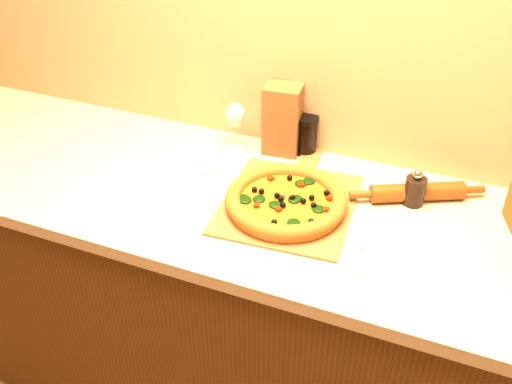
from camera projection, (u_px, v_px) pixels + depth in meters
name	position (u px, v px, depth m)	size (l,w,h in m)	color
cabinet	(276.00, 319.00, 1.88)	(2.80, 0.65, 0.86)	#4A2D10
countertop	(279.00, 210.00, 1.62)	(2.84, 0.68, 0.04)	#C0B396
pizza_peel	(289.00, 201.00, 1.61)	(0.39, 0.55, 0.01)	brown
pizza	(286.00, 201.00, 1.57)	(0.34, 0.34, 0.05)	#B97E2E
pepper_grinder	(415.00, 190.00, 1.59)	(0.06, 0.06, 0.11)	black
rolling_pin	(417.00, 192.00, 1.61)	(0.36, 0.19, 0.05)	#502A0D
wine_glass	(235.00, 116.00, 1.81)	(0.06, 0.06, 0.15)	silver
paper_bag	(282.00, 120.00, 1.78)	(0.11, 0.09, 0.23)	brown
dark_jar	(306.00, 134.00, 1.81)	(0.08, 0.08, 0.13)	black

